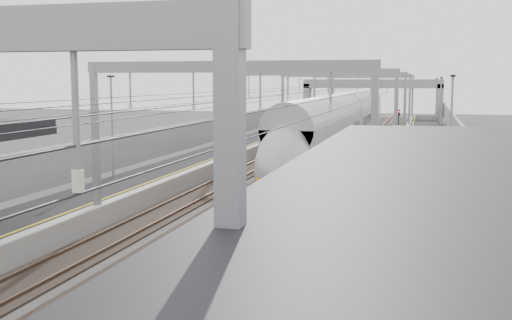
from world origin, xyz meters
The scene contains 12 objects.
platform_left centered at (-8.00, 45.00, 0.50)m, with size 4.00×120.00×1.00m, color black.
platform_right centered at (8.00, 45.00, 0.50)m, with size 4.00×120.00×1.00m, color black.
tracks centered at (0.00, 45.00, 0.05)m, with size 11.40×140.00×0.20m.
overhead_line centered at (0.00, 51.62, 6.14)m, with size 13.00×140.00×6.60m.
canopy_right centered at (8.03, 2.99, 5.09)m, with size 4.40×30.00×4.24m.
overbridge centered at (0.00, 100.00, 5.31)m, with size 22.00×2.20×6.90m.
wall_left centered at (-11.20, 45.00, 1.60)m, with size 0.30×120.00×3.20m, color gray.
wall_right centered at (11.20, 45.00, 1.60)m, with size 0.30×120.00×3.20m, color gray.
train centered at (1.50, 49.07, 2.22)m, with size 2.87×52.36×4.54m.
signal_green centered at (-5.20, 65.36, 2.42)m, with size 0.32×0.32×3.48m.
signal_red_near centered at (3.20, 65.72, 2.42)m, with size 0.32×0.32×3.48m.
signal_red_far centered at (5.40, 69.72, 2.42)m, with size 0.32×0.32×3.48m.
Camera 1 is at (8.27, -4.41, 6.78)m, focal length 45.00 mm.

